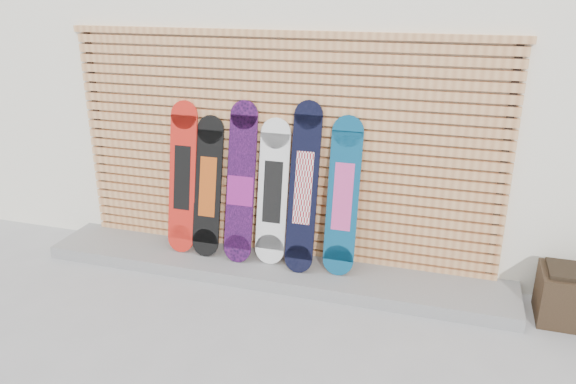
% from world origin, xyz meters
% --- Properties ---
extents(ground, '(80.00, 80.00, 0.00)m').
position_xyz_m(ground, '(0.00, 0.00, 0.00)').
color(ground, '#9B9B9E').
rests_on(ground, ground).
extents(building, '(12.00, 5.00, 3.60)m').
position_xyz_m(building, '(0.50, 3.50, 1.80)').
color(building, white).
rests_on(building, ground).
extents(concrete_step, '(4.60, 0.70, 0.12)m').
position_xyz_m(concrete_step, '(-0.15, 0.68, 0.06)').
color(concrete_step, gray).
rests_on(concrete_step, ground).
extents(slat_wall, '(4.26, 0.08, 2.29)m').
position_xyz_m(slat_wall, '(-0.15, 0.97, 1.21)').
color(slat_wall, tan).
rests_on(slat_wall, ground).
extents(snowboard_0, '(0.28, 0.32, 1.50)m').
position_xyz_m(snowboard_0, '(-1.11, 0.78, 0.87)').
color(snowboard_0, red).
rests_on(snowboard_0, concrete_step).
extents(snowboard_1, '(0.28, 0.34, 1.37)m').
position_xyz_m(snowboard_1, '(-0.83, 0.78, 0.80)').
color(snowboard_1, black).
rests_on(snowboard_1, concrete_step).
extents(snowboard_2, '(0.28, 0.36, 1.54)m').
position_xyz_m(snowboard_2, '(-0.48, 0.76, 0.88)').
color(snowboard_2, black).
rests_on(snowboard_2, concrete_step).
extents(snowboard_3, '(0.30, 0.30, 1.39)m').
position_xyz_m(snowboard_3, '(-0.16, 0.80, 0.82)').
color(snowboard_3, white).
rests_on(snowboard_3, concrete_step).
extents(snowboard_4, '(0.27, 0.39, 1.58)m').
position_xyz_m(snowboard_4, '(0.15, 0.75, 0.91)').
color(snowboard_4, black).
rests_on(snowboard_4, concrete_step).
extents(snowboard_5, '(0.29, 0.33, 1.46)m').
position_xyz_m(snowboard_5, '(0.52, 0.78, 0.85)').
color(snowboard_5, navy).
rests_on(snowboard_5, concrete_step).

